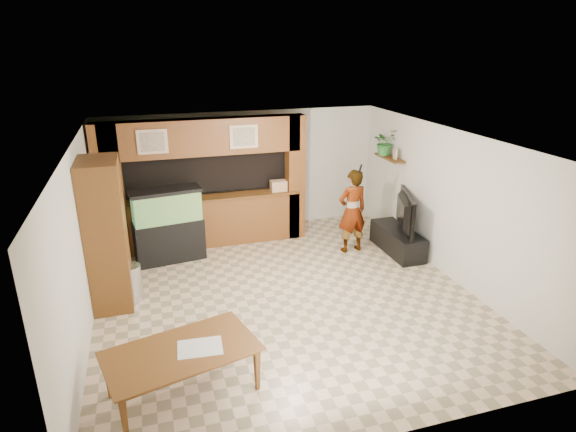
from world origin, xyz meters
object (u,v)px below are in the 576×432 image
object	(u,v)px
person	(352,211)
pantry_cabinet	(106,234)
aquarium	(168,226)
television	(400,212)
dining_table	(184,373)

from	to	relation	value
person	pantry_cabinet	bearing A→B (deg)	3.30
pantry_cabinet	person	bearing A→B (deg)	9.41
aquarium	person	xyz separation A→B (m)	(3.49, -0.61, 0.15)
television	person	bearing A→B (deg)	89.94
pantry_cabinet	person	world-z (taller)	pantry_cabinet
aquarium	person	bearing A→B (deg)	-17.84
aquarium	dining_table	size ratio (longest dim) A/B	0.82
aquarium	television	bearing A→B (deg)	-19.90
television	dining_table	size ratio (longest dim) A/B	0.75
television	dining_table	distance (m)	5.41
television	dining_table	world-z (taller)	television
dining_table	aquarium	bearing A→B (deg)	73.95
dining_table	person	bearing A→B (deg)	28.08
pantry_cabinet	person	distance (m)	4.55
pantry_cabinet	person	size ratio (longest dim) A/B	1.40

